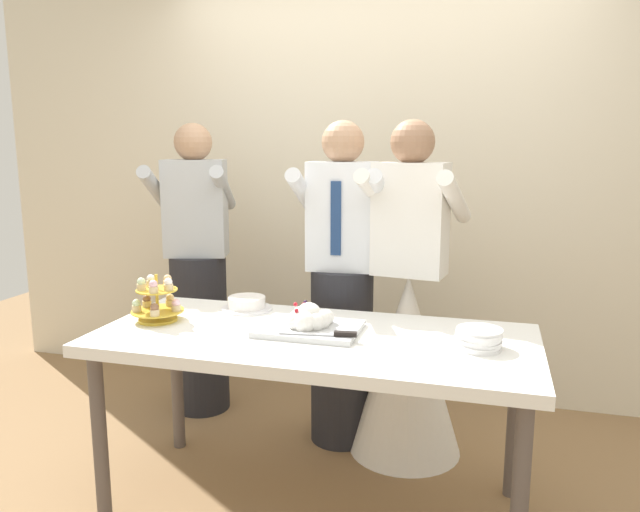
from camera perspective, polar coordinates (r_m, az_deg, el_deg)
The scene contains 10 objects.
ground_plane at distance 2.85m, azimuth -0.59°, elevation -22.32°, with size 8.00×8.00×0.00m, color olive.
rear_wall at distance 3.75m, azimuth 5.42°, elevation 8.95°, with size 5.20×0.10×2.90m, color beige.
dessert_table at distance 2.54m, azimuth -0.62°, elevation -8.93°, with size 1.80×0.80×0.78m.
cupcake_stand at distance 2.78m, azimuth -15.02°, elevation -4.14°, with size 0.23×0.23×0.21m.
main_cake_tray at distance 2.54m, azimuth -1.04°, elevation -6.22°, with size 0.44×0.31×0.12m.
plate_stack at distance 2.42m, azimuth 14.63°, elevation -7.49°, with size 0.18×0.18×0.08m.
round_cake at distance 2.90m, azimuth -6.87°, elevation -4.47°, with size 0.24×0.24×0.06m.
person_groom at distance 3.13m, azimuth 2.06°, elevation -4.33°, with size 0.49×0.52×1.66m.
person_bride at distance 3.08m, azimuth 8.18°, elevation -7.86°, with size 0.56×0.56×1.66m.
person_guest at distance 3.57m, azimuth -11.34°, elevation -2.67°, with size 0.57×0.59×1.66m.
Camera 1 is at (0.68, -2.30, 1.55)m, focal length 34.18 mm.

